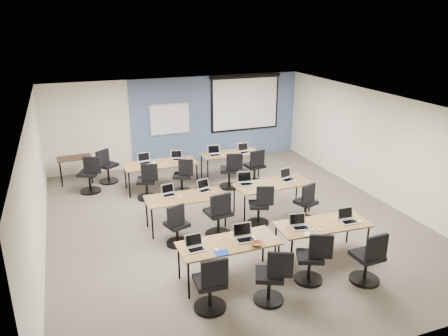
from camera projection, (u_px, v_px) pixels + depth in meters
name	position (u px, v px, depth m)	size (l,w,h in m)	color
floor	(231.00, 221.00, 10.04)	(8.00, 9.00, 0.02)	#6B6354
ceiling	(232.00, 105.00, 9.14)	(8.00, 9.00, 0.02)	white
wall_back	(179.00, 121.00, 13.56)	(8.00, 0.04, 2.70)	beige
wall_front	(360.00, 273.00, 5.62)	(8.00, 0.04, 2.70)	beige
wall_left	(36.00, 190.00, 8.27)	(0.04, 9.00, 2.70)	beige
wall_right	(380.00, 147.00, 10.91)	(0.04, 9.00, 2.70)	beige
blue_accent_panel	(217.00, 118.00, 13.95)	(5.50, 0.04, 2.70)	#3D5977
whiteboard	(170.00, 119.00, 13.36)	(1.28, 0.03, 0.98)	#B0B8C3
projector_screen	(245.00, 100.00, 14.03)	(2.40, 0.10, 1.82)	black
training_table_front_left	(229.00, 245.00, 7.63)	(1.77, 0.74, 0.73)	#A2723B
training_table_front_right	(323.00, 226.00, 8.32)	(1.78, 0.74, 0.73)	#9C7245
training_table_mid_left	(186.00, 199.00, 9.55)	(1.75, 0.73, 0.73)	#985D27
training_table_mid_right	(273.00, 185.00, 10.29)	(1.81, 0.76, 0.73)	brown
training_table_back_left	(161.00, 164.00, 11.69)	(1.94, 0.81, 0.73)	olive
training_table_back_right	(230.00, 155.00, 12.52)	(1.68, 0.70, 0.73)	brown
laptop_0	(195.00, 246.00, 7.40)	(0.31, 0.26, 0.24)	silver
mouse_0	(217.00, 250.00, 7.37)	(0.06, 0.10, 0.03)	white
task_chair_0	(211.00, 288.00, 6.88)	(0.53, 0.53, 1.01)	black
laptop_1	(244.00, 236.00, 7.72)	(0.35, 0.30, 0.27)	#AFAFB0
mouse_1	(259.00, 242.00, 7.62)	(0.06, 0.09, 0.03)	white
task_chair_1	(272.00, 281.00, 7.09)	(0.55, 0.51, 0.99)	black
laptop_2	(299.00, 224.00, 8.15)	(0.32, 0.27, 0.24)	silver
mouse_2	(320.00, 230.00, 8.03)	(0.06, 0.09, 0.03)	white
task_chair_2	(312.00, 262.00, 7.63)	(0.54, 0.50, 0.99)	black
laptop_3	(348.00, 218.00, 8.38)	(0.33, 0.28, 0.25)	silver
mouse_3	(360.00, 221.00, 8.37)	(0.06, 0.10, 0.03)	white
task_chair_3	(368.00, 262.00, 7.61)	(0.53, 0.53, 1.01)	black
laptop_4	(168.00, 192.00, 9.60)	(0.30, 0.25, 0.23)	silver
mouse_4	(179.00, 197.00, 9.50)	(0.06, 0.09, 0.03)	white
task_chair_4	(177.00, 228.00, 8.85)	(0.48, 0.47, 0.96)	black
laptop_5	(204.00, 188.00, 9.86)	(0.31, 0.26, 0.23)	#B0B0B0
mouse_5	(214.00, 192.00, 9.77)	(0.06, 0.09, 0.03)	white
task_chair_5	(219.00, 218.00, 9.21)	(0.57, 0.57, 1.04)	black
laptop_6	(246.00, 181.00, 10.23)	(0.36, 0.30, 0.27)	silver
mouse_6	(256.00, 185.00, 10.14)	(0.07, 0.10, 0.04)	white
task_chair_6	(260.00, 208.00, 9.76)	(0.49, 0.48, 0.96)	black
laptop_7	(287.00, 177.00, 10.50)	(0.34, 0.29, 0.26)	silver
mouse_7	(295.00, 180.00, 10.43)	(0.06, 0.10, 0.03)	white
task_chair_7	(306.00, 206.00, 9.89)	(0.49, 0.47, 0.96)	black
laptop_8	(144.00, 160.00, 11.67)	(0.34, 0.29, 0.26)	#A7A7AA
mouse_8	(154.00, 163.00, 11.66)	(0.06, 0.09, 0.03)	white
task_chair_8	(147.00, 184.00, 11.11)	(0.52, 0.51, 0.99)	black
laptop_9	(177.00, 157.00, 11.94)	(0.31, 0.26, 0.24)	#A9A9B2
mouse_9	(188.00, 159.00, 11.94)	(0.06, 0.09, 0.03)	white
task_chair_9	(183.00, 178.00, 11.53)	(0.50, 0.47, 0.96)	black
laptop_10	(215.00, 153.00, 12.31)	(0.35, 0.30, 0.27)	#ACACB3
mouse_10	(223.00, 156.00, 12.24)	(0.06, 0.09, 0.03)	white
task_chair_10	(230.00, 173.00, 11.81)	(0.56, 0.54, 1.02)	black
laptop_11	(244.00, 150.00, 12.56)	(0.34, 0.29, 0.26)	#AEAEB0
mouse_11	(254.00, 153.00, 12.51)	(0.06, 0.09, 0.03)	white
task_chair_11	(255.00, 169.00, 12.12)	(0.54, 0.54, 1.01)	black
blue_mousepad	(222.00, 253.00, 7.29)	(0.23, 0.19, 0.01)	navy
snack_bowl	(257.00, 244.00, 7.52)	(0.20, 0.20, 0.05)	brown
snack_plate	(309.00, 234.00, 7.91)	(0.17, 0.17, 0.01)	white
coffee_cup	(311.00, 231.00, 7.92)	(0.06, 0.06, 0.06)	white
utility_table	(75.00, 161.00, 12.10)	(0.92, 0.51, 0.75)	#362011
spare_chair_a	(107.00, 169.00, 12.17)	(0.60, 0.53, 1.01)	black
spare_chair_b	(90.00, 177.00, 11.51)	(0.60, 0.56, 1.03)	black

